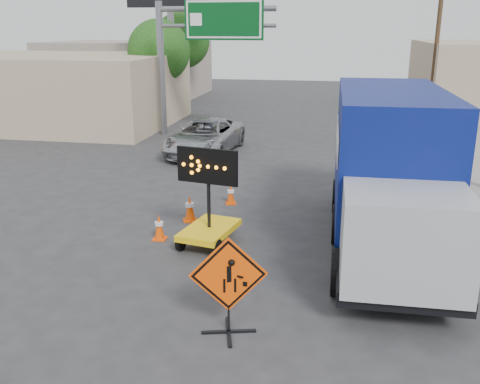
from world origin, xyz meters
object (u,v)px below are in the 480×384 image
(construction_sign, at_px, (228,284))
(arrow_board, at_px, (209,223))
(pickup_truck, at_px, (205,137))
(box_truck, at_px, (389,180))

(construction_sign, distance_m, arrow_board, 4.36)
(pickup_truck, xyz_separation_m, box_truck, (7.35, -9.65, 1.05))
(construction_sign, bearing_deg, arrow_board, 93.75)
(arrow_board, xyz_separation_m, pickup_truck, (-2.83, 10.41, 0.17))
(pickup_truck, bearing_deg, box_truck, -48.46)
(arrow_board, height_order, pickup_truck, arrow_board)
(arrow_board, bearing_deg, pickup_truck, 116.31)
(construction_sign, relative_size, box_truck, 0.23)
(arrow_board, relative_size, pickup_truck, 0.47)
(construction_sign, distance_m, pickup_truck, 15.13)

